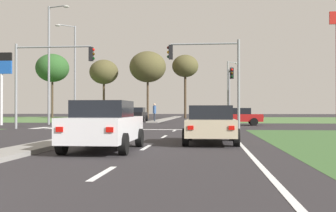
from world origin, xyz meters
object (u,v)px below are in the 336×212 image
Objects in this scene: traffic_signal_near_left at (45,69)px; fuel_price_totem at (1,72)px; car_red_second at (237,116)px; street_lamp_fourth at (229,86)px; traffic_signal_far_right at (230,85)px; street_lamp_third at (73,69)px; car_black_fourth at (137,114)px; car_beige_third at (211,124)px; car_white_near at (104,125)px; treeline_near at (52,68)px; treeline_third at (148,67)px; traffic_signal_near_right at (213,68)px; street_lamp_second at (50,59)px; treeline_fourth at (185,66)px; pedestrian_at_median at (154,110)px; treeline_second at (104,72)px.

fuel_price_totem reaches higher than traffic_signal_near_left.
car_red_second is 27.41m from street_lamp_fourth.
street_lamp_third reaches higher than traffic_signal_far_right.
car_beige_third is at bearing 104.94° from car_black_fourth.
car_white_near is 58.30m from treeline_near.
treeline_third is at bearing 96.65° from car_white_near.
traffic_signal_near_right is 0.58× the size of street_lamp_third.
street_lamp_second is 1.08× the size of treeline_fourth.
traffic_signal_near_right reaches higher than pedestrian_at_median.
car_white_near is 53.02m from treeline_second.
pedestrian_at_median is at bearing -95.54° from treeline_fourth.
car_red_second is 0.82× the size of traffic_signal_far_right.
pedestrian_at_median is at bearing 101.89° from car_beige_third.
street_lamp_third is at bearing 109.78° from car_white_near.
car_white_near is 26.77m from traffic_signal_far_right.
treeline_fourth is (-5.54, 25.20, 4.29)m from traffic_signal_far_right.
traffic_signal_near_left is at bearing 80.25° from car_black_fourth.
traffic_signal_far_right is 0.85× the size of fuel_price_totem.
treeline_third reaches higher than treeline_fourth.
fuel_price_totem is (-17.78, 6.33, 0.43)m from traffic_signal_near_right.
car_beige_third is 50.84m from treeline_second.
street_lamp_second is (-10.58, 22.90, 4.95)m from car_white_near.
pedestrian_at_median is at bearing -49.59° from treeline_near.
car_beige_third is at bearing -94.69° from traffic_signal_far_right.
treeline_fourth is at bearing -5.85° from treeline_near.
treeline_second is at bearing 87.42° from fuel_price_totem.
treeline_second is at bearing 125.98° from traffic_signal_far_right.
treeline_near is (-11.12, 23.32, 2.45)m from street_lamp_third.
car_red_second is 18.71m from street_lamp_third.
treeline_fourth reaches higher than traffic_signal_near_left.
street_lamp_fourth is (17.11, 19.95, -0.86)m from street_lamp_third.
treeline_near reaches higher than treeline_second.
pedestrian_at_median is 0.18× the size of treeline_near.
pedestrian_at_median is at bearing -62.96° from treeline_second.
car_black_fourth is 20.76m from traffic_signal_near_right.
treeline_near is at bearing -167.40° from pedestrian_at_median.
traffic_signal_far_right is at bearing 85.31° from car_beige_third.
street_lamp_third is at bearing -130.61° from street_lamp_fourth.
traffic_signal_far_right is at bearing 11.36° from street_lamp_second.
car_beige_third is at bearing -45.37° from fuel_price_totem.
traffic_signal_far_right is at bearing 40.58° from traffic_signal_near_left.
car_beige_third is 30.82m from street_lamp_third.
street_lamp_second reaches higher than traffic_signal_near_right.
street_lamp_second reaches higher than car_black_fourth.
traffic_signal_far_right reaches higher than car_red_second.
car_black_fourth is at bearing 113.73° from traffic_signal_near_right.
car_white_near is at bearing -103.64° from traffic_signal_near_right.
car_black_fourth reaches higher than car_red_second.
treeline_fourth reaches higher than treeline_second.
traffic_signal_far_right is at bearing -14.24° from street_lamp_third.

